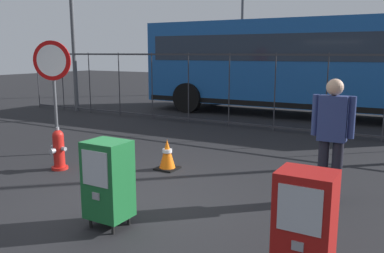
{
  "coord_description": "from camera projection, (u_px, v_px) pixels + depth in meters",
  "views": [
    {
      "loc": [
        3.27,
        -3.93,
        2.0
      ],
      "look_at": [
        0.3,
        1.2,
        0.9
      ],
      "focal_mm": 37.29,
      "sensor_mm": 36.0,
      "label": 1
    }
  ],
  "objects": [
    {
      "name": "ground_plane",
      "position": [
        128.0,
        205.0,
        5.32
      ],
      "size": [
        60.0,
        60.0,
        0.0
      ],
      "primitive_type": "plane",
      "color": "black"
    },
    {
      "name": "fire_hydrant",
      "position": [
        59.0,
        150.0,
        6.88
      ],
      "size": [
        0.33,
        0.32,
        0.75
      ],
      "color": "red",
      "rests_on": "ground_plane"
    },
    {
      "name": "newspaper_box_primary",
      "position": [
        305.0,
        222.0,
        3.42
      ],
      "size": [
        0.48,
        0.42,
        1.02
      ],
      "color": "black",
      "rests_on": "ground_plane"
    },
    {
      "name": "newspaper_box_secondary",
      "position": [
        108.0,
        179.0,
        4.56
      ],
      "size": [
        0.48,
        0.42,
        1.02
      ],
      "color": "black",
      "rests_on": "ground_plane"
    },
    {
      "name": "stop_sign",
      "position": [
        53.0,
        74.0,
        7.7
      ],
      "size": [
        0.71,
        0.31,
        2.23
      ],
      "color": "#4C4F54",
      "rests_on": "ground_plane"
    },
    {
      "name": "pedestrian",
      "position": [
        332.0,
        134.0,
        5.27
      ],
      "size": [
        0.55,
        0.22,
        1.67
      ],
      "color": "black",
      "rests_on": "ground_plane"
    },
    {
      "name": "traffic_cone",
      "position": [
        167.0,
        155.0,
        6.9
      ],
      "size": [
        0.36,
        0.36,
        0.53
      ],
      "color": "black",
      "rests_on": "ground_plane"
    },
    {
      "name": "fence_barrier",
      "position": [
        275.0,
        92.0,
        10.19
      ],
      "size": [
        18.03,
        0.04,
        2.0
      ],
      "color": "#2D2D33",
      "rests_on": "ground_plane"
    },
    {
      "name": "bus_near",
      "position": [
        308.0,
        62.0,
        12.59
      ],
      "size": [
        10.57,
        3.04,
        3.0
      ],
      "rotation": [
        0.0,
        0.0,
        0.03
      ],
      "color": "#19519E",
      "rests_on": "ground_plane"
    }
  ]
}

